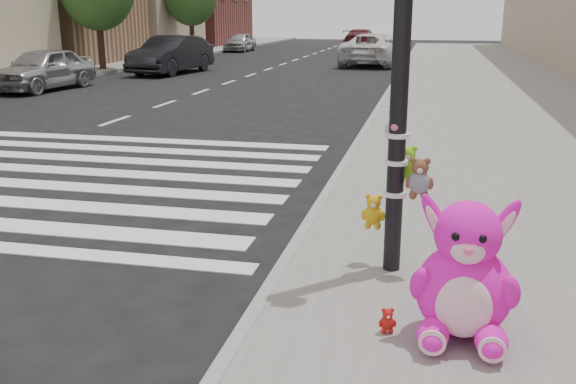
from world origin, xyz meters
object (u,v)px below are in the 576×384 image
(red_teddy, at_px, (387,320))
(pink_bunny, at_px, (464,280))
(car_silver_far, at_px, (43,69))
(car_white_near, at_px, (373,50))
(car_dark_far, at_px, (171,55))
(signal_pole, at_px, (401,91))

(red_teddy, bearing_deg, pink_bunny, -7.52)
(car_silver_far, xyz_separation_m, car_white_near, (9.80, 12.81, 0.06))
(pink_bunny, height_order, red_teddy, pink_bunny)
(red_teddy, height_order, car_dark_far, car_dark_far)
(car_dark_far, distance_m, car_white_near, 10.09)
(signal_pole, bearing_deg, car_dark_far, 117.70)
(signal_pole, relative_size, car_dark_far, 0.83)
(pink_bunny, bearing_deg, red_teddy, -171.72)
(red_teddy, distance_m, car_white_near, 27.80)
(pink_bunny, bearing_deg, car_dark_far, 119.03)
(signal_pole, distance_m, car_silver_far, 18.41)
(car_dark_far, bearing_deg, pink_bunny, -55.29)
(car_white_near, bearing_deg, car_silver_far, 57.71)
(signal_pole, relative_size, red_teddy, 19.49)
(car_silver_far, bearing_deg, pink_bunny, -43.54)
(car_silver_far, bearing_deg, car_white_near, 57.73)
(pink_bunny, distance_m, car_silver_far, 19.69)
(red_teddy, bearing_deg, signal_pole, 77.26)
(pink_bunny, xyz_separation_m, car_white_near, (-3.20, 27.60, 0.17))
(pink_bunny, distance_m, car_white_near, 27.78)
(pink_bunny, bearing_deg, car_white_near, 98.09)
(pink_bunny, bearing_deg, signal_pole, 116.61)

